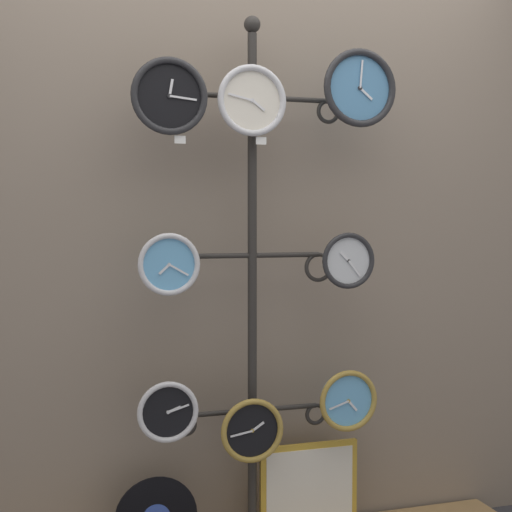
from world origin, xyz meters
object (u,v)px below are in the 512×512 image
Objects in this scene: clock_top_right at (359,88)px; clock_bottom_right at (348,401)px; clock_top_left at (169,96)px; clock_bottom_left at (168,412)px; display_stand at (252,379)px; clock_middle_right at (348,261)px; picture_frame at (309,489)px; clock_top_center at (252,101)px; clock_bottom_center at (252,430)px; clock_middle_left at (169,264)px.

clock_top_right reaches higher than clock_bottom_right.
clock_top_left is 1.14× the size of clock_bottom_right.
clock_top_left reaches higher than clock_bottom_left.
display_stand reaches higher than clock_top_left.
clock_bottom_right is (-0.03, 0.02, -1.21)m from clock_top_right.
clock_middle_right reaches higher than picture_frame.
display_stand is at bearing 72.10° from clock_top_center.
clock_top_left is 0.31m from clock_top_center.
picture_frame is at bearing 15.34° from clock_top_center.
display_stand is 0.59m from clock_middle_right.
display_stand is at bearing 14.72° from clock_bottom_left.
display_stand is 0.20m from clock_bottom_center.
clock_bottom_left reaches higher than picture_frame.
clock_top_right reaches higher than clock_bottom_left.
clock_bottom_center is at bearing -106.16° from clock_top_center.
clock_top_center is at bearing 178.63° from clock_middle_right.
clock_bottom_left is at bearing -179.58° from clock_middle_right.
clock_top_center is at bearing 0.70° from clock_middle_left.
clock_middle_right is 0.90× the size of clock_bottom_right.
clock_top_right is (0.73, -0.01, 0.07)m from clock_top_left.
clock_top_center reaches higher than clock_bottom_right.
clock_middle_left is 0.70m from clock_bottom_center.
clock_middle_right is 0.93m from picture_frame.
clock_middle_right is at bearing -0.44° from clock_middle_left.
clock_top_left is at bearing -84.56° from clock_middle_left.
clock_top_left is 1.13m from clock_bottom_left.
display_stand reaches higher than clock_bottom_center.
clock_top_right is at bearing -14.80° from display_stand.
display_stand is at bearing 16.41° from clock_top_left.
clock_top_center reaches higher than clock_bottom_center.
clock_top_center is 0.65× the size of picture_frame.
clock_top_left is 1.26m from clock_bottom_center.
clock_bottom_center is (0.31, -0.02, -0.63)m from clock_middle_left.
clock_top_left is 0.67× the size of picture_frame.
clock_top_right reaches higher than clock_middle_right.
clock_top_right is at bearing -26.55° from clock_bottom_right.
clock_bottom_left is 0.55× the size of picture_frame.
clock_middle_right is at bearing -32.76° from picture_frame.
clock_top_center is 1.08× the size of clock_bottom_center.
clock_top_left is 1.13× the size of clock_bottom_center.
picture_frame is (-0.13, 0.08, -0.92)m from clock_middle_right.
clock_bottom_left is (-0.71, -0.01, -0.54)m from clock_middle_right.
clock_bottom_center is at bearing -107.51° from display_stand.
clock_bottom_right is at bearing 1.42° from clock_bottom_center.
clock_top_center is 1.21m from clock_bottom_right.
clock_top_right is 1.23× the size of clock_bottom_right.
clock_bottom_right is at bearing 0.20° from clock_bottom_left.
clock_bottom_center is 0.41m from picture_frame.
clock_top_center is 1.16× the size of clock_middle_left.
clock_top_left reaches higher than clock_bottom_right.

